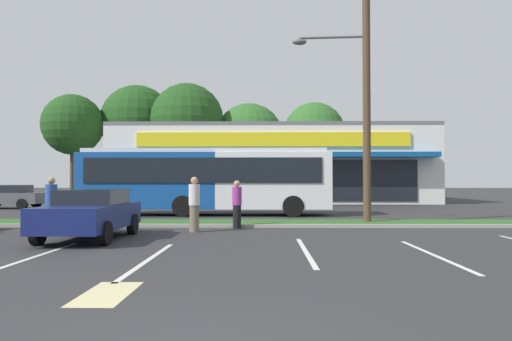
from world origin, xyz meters
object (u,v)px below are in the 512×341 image
Objects in this scene: pedestrian_near_bench at (237,204)px; city_bus at (206,179)px; pedestrian_mid at (194,204)px; car_0 at (90,213)px; car_1 at (10,196)px; pedestrian_by_pole at (51,205)px; utility_pole at (363,85)px.

city_bus is at bearing -63.58° from pedestrian_near_bench.
city_bus is 7.97m from pedestrian_mid.
pedestrian_near_bench is at bearing 22.14° from pedestrian_mid.
car_0 is at bearing -101.54° from city_bus.
car_1 is at bearing -29.30° from pedestrian_near_bench.
car_0 is 2.58m from pedestrian_by_pole.
utility_pole is at bearing -150.89° from pedestrian_near_bench.
car_0 is (-2.13, -9.86, -1.02)m from city_bus.
city_bus is 6.95m from pedestrian_near_bench.
city_bus is 9.13m from pedestrian_by_pole.
car_0 is 2.34× the size of pedestrian_by_pole.
city_bus is 2.90× the size of car_0.
pedestrian_mid reaches higher than car_0.
pedestrian_near_bench is at bearing 128.64° from car_0.
pedestrian_near_bench is 1.84m from pedestrian_mid.
utility_pole is 12.10m from pedestrian_by_pole.
utility_pole is 2.40× the size of car_0.
pedestrian_mid is at bearing 54.10° from pedestrian_near_bench.
pedestrian_near_bench is 0.94× the size of pedestrian_by_pole.
pedestrian_near_bench is at bearing -161.19° from utility_pole.
utility_pole is 0.83× the size of city_bus.
city_bus is at bearing 143.48° from utility_pole.
car_0 is 5.18m from pedestrian_near_bench.
car_0 is 2.50× the size of pedestrian_near_bench.
utility_pole is 6.00× the size of pedestrian_near_bench.
city_bus is 10.13m from car_0.
car_1 is at bearing 113.16° from pedestrian_mid.
utility_pole is 11.14m from car_0.
pedestrian_by_pole is (-5.96, -1.52, 0.06)m from pedestrian_near_bench.
pedestrian_by_pole is (-4.04, -8.14, -0.86)m from city_bus.
car_0 is at bearing 48.93° from pedestrian_near_bench.
car_1 is 2.44× the size of pedestrian_near_bench.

